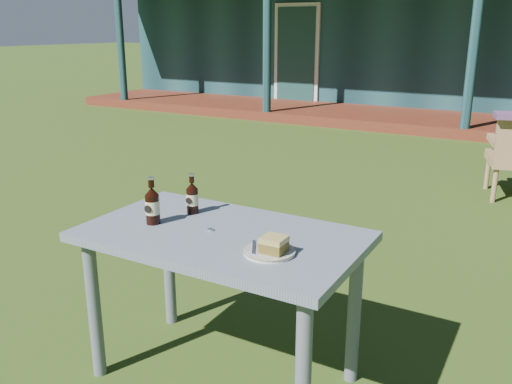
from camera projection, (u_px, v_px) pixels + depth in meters
The scene contains 9 objects.
ground at pixel (346, 255), 3.86m from camera, with size 80.00×80.00×0.00m, color #334916.
pavilion at pixel (511, 24), 11.20m from camera, with size 15.80×8.30×3.45m.
cafe_table at pixel (222, 254), 2.35m from camera, with size 1.20×0.70×0.72m.
plate at pixel (269, 251), 2.10m from camera, with size 0.20×0.20×0.01m.
cake_slice at pixel (274, 244), 2.07m from camera, with size 0.09×0.09×0.06m.
fork at pixel (254, 247), 2.12m from camera, with size 0.01×0.14×0.00m, color silver.
cola_bottle_near at pixel (192, 198), 2.54m from camera, with size 0.06×0.06×0.19m.
cola_bottle_far at pixel (152, 205), 2.40m from camera, with size 0.06×0.07×0.22m.
bottle_cap at pixel (210, 230), 2.34m from camera, with size 0.03×0.03×0.01m, color silver.
Camera 1 is at (1.20, -3.41, 1.56)m, focal length 38.00 mm.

